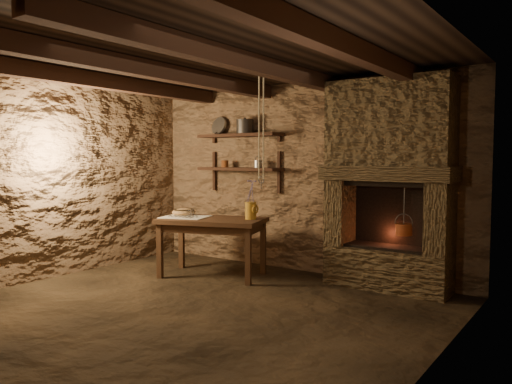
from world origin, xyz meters
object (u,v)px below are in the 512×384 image
Objects in this scene: wooden_bowl at (184,212)px; red_pot at (404,229)px; work_table at (212,245)px; stoneware_jug at (251,202)px; iron_stockpot at (245,127)px.

wooden_bowl is 0.56× the size of red_pot.
wooden_bowl is at bearing -168.40° from red_pot.
red_pot reaches higher than work_table.
stoneware_jug is (0.44, 0.20, 0.53)m from work_table.
stoneware_jug is at bearing 8.22° from wooden_bowl.
stoneware_jug reaches higher than work_table.
iron_stockpot is at bearing 176.88° from red_pot.
work_table is 0.72m from stoneware_jug.
work_table is 4.67× the size of wooden_bowl.
wooden_bowl is at bearing 179.34° from stoneware_jug.
iron_stockpot is at bearing 123.20° from stoneware_jug.
red_pot is at bearing -1.80° from work_table.
stoneware_jug is 1.18m from iron_stockpot.
iron_stockpot reaches higher than wooden_bowl.
iron_stockpot is at bearing 54.15° from wooden_bowl.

